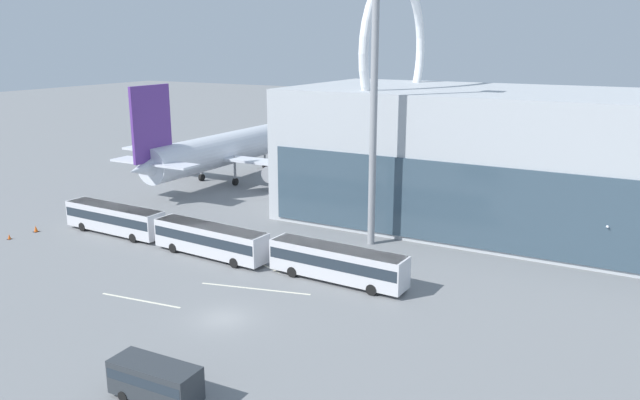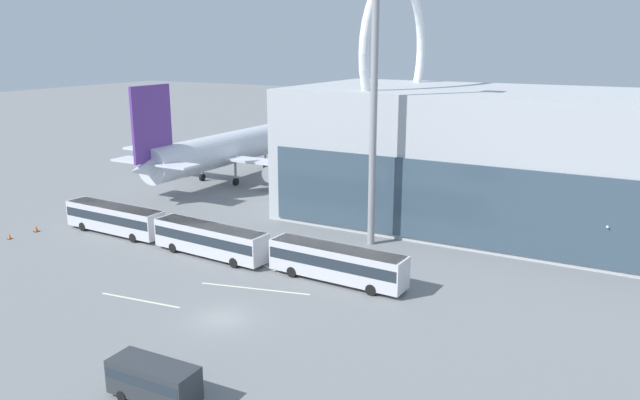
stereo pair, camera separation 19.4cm
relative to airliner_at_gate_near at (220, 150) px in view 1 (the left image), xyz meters
The scene contains 13 objects.
ground_plane 49.50m from the airliner_at_gate_near, 52.03° to the right, with size 440.00×440.00×0.00m, color slate.
airliner_at_gate_near is the anchor object (origin of this frame).
airliner_at_gate_far 51.84m from the airliner_at_gate_near, ahead, with size 32.27×33.35×13.43m.
shuttle_bus_0 27.79m from the airliner_at_gate_near, 77.49° to the right, with size 13.23×2.97×3.23m.
shuttle_bus_1 34.51m from the airliner_at_gate_near, 53.91° to the right, with size 13.30×3.41×3.23m.
shuttle_bus_2 44.26m from the airliner_at_gate_near, 38.60° to the right, with size 13.25×3.09×3.23m.
service_van_foreground 60.39m from the airliner_at_gate_near, 55.88° to the right, with size 5.81×2.43×2.43m.
floodlight_mast 38.24m from the airliner_at_gate_near, 26.35° to the right, with size 2.20×2.20×29.53m.
lane_stripe_0 43.89m from the airliner_at_gate_near, 48.32° to the right, with size 10.12×0.25×0.01m, color silver.
lane_stripe_2 45.37m from the airliner_at_gate_near, 60.76° to the right, with size 7.93×0.25×0.01m, color silver.
lane_stripe_3 36.74m from the airliner_at_gate_near, 47.02° to the right, with size 8.68×0.25×0.01m, color silver.
traffic_cone_0 31.31m from the airliner_at_gate_near, 94.67° to the right, with size 0.58×0.58×0.74m.
traffic_cone_1 34.51m from the airliner_at_gate_near, 94.53° to the right, with size 0.47×0.47×0.59m.
Camera 1 is at (28.55, -35.63, 21.18)m, focal length 35.00 mm.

